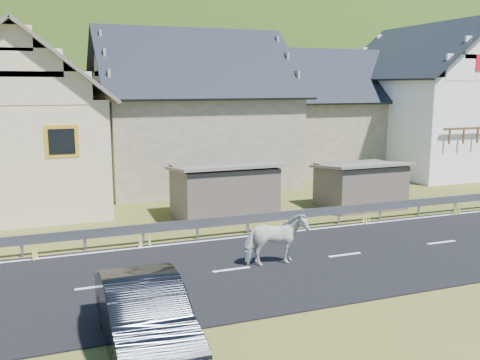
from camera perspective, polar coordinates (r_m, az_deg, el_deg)
name	(u,v)px	position (r m, az deg, el deg)	size (l,w,h in m)	color
ground	(345,256)	(18.24, 11.10, -7.97)	(160.00, 160.00, 0.00)	#373E13
road	(345,255)	(18.23, 11.10, -7.91)	(60.00, 7.00, 0.04)	black
lane_markings	(345,255)	(18.22, 11.10, -7.83)	(60.00, 6.60, 0.01)	silver
guardrail	(295,215)	(21.16, 5.89, -3.71)	(28.10, 0.09, 0.75)	#93969B
shed_left	(223,192)	(22.82, -1.77, -1.26)	(4.30, 3.30, 2.40)	brown
shed_right	(360,186)	(25.26, 12.68, -0.63)	(3.80, 2.90, 2.20)	brown
house_cream	(19,112)	(26.69, -22.50, 6.68)	(7.80, 9.80, 8.30)	beige
house_stone_a	(191,102)	(30.80, -5.27, 8.28)	(10.80, 9.80, 8.90)	tan
house_stone_b	(327,105)	(36.59, 9.26, 7.85)	(9.80, 8.80, 8.10)	tan
house_white	(431,93)	(37.57, 19.68, 8.72)	(8.80, 10.80, 9.70)	white
mountain	(82,158)	(196.85, -16.52, 2.23)	(440.00, 280.00, 260.00)	#233F10
horse	(276,240)	(16.75, 3.83, -6.35)	(1.94, 0.88, 1.64)	silver
car	(145,316)	(11.84, -10.12, -14.09)	(1.65, 4.72, 1.55)	black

